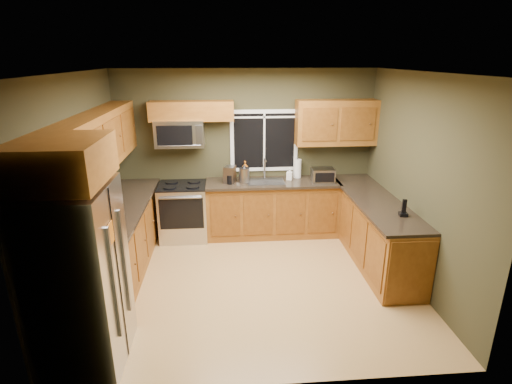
{
  "coord_description": "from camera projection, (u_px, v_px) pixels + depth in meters",
  "views": [
    {
      "loc": [
        -0.35,
        -4.69,
        2.87
      ],
      "look_at": [
        0.05,
        0.35,
        1.15
      ],
      "focal_mm": 28.0,
      "sensor_mm": 36.0,
      "label": 1
    }
  ],
  "objects": [
    {
      "name": "floor",
      "position": [
        254.0,
        281.0,
        5.38
      ],
      "size": [
        4.2,
        4.2,
        0.0
      ],
      "primitive_type": "plane",
      "color": "tan",
      "rests_on": "ground"
    },
    {
      "name": "ceiling",
      "position": [
        254.0,
        72.0,
        4.51
      ],
      "size": [
        4.2,
        4.2,
        0.0
      ],
      "primitive_type": "plane",
      "rotation": [
        3.14,
        0.0,
        0.0
      ],
      "color": "white",
      "rests_on": "back_wall"
    },
    {
      "name": "back_wall",
      "position": [
        246.0,
        153.0,
        6.64
      ],
      "size": [
        4.2,
        0.0,
        4.2
      ],
      "primitive_type": "plane",
      "rotation": [
        1.57,
        0.0,
        0.0
      ],
      "color": "#36331E",
      "rests_on": "ground"
    },
    {
      "name": "front_wall",
      "position": [
        271.0,
        254.0,
        3.24
      ],
      "size": [
        4.2,
        0.0,
        4.2
      ],
      "primitive_type": "plane",
      "rotation": [
        -1.57,
        0.0,
        0.0
      ],
      "color": "#36331E",
      "rests_on": "ground"
    },
    {
      "name": "left_wall",
      "position": [
        80.0,
        190.0,
        4.78
      ],
      "size": [
        0.0,
        3.6,
        3.6
      ],
      "primitive_type": "plane",
      "rotation": [
        1.57,
        0.0,
        1.57
      ],
      "color": "#36331E",
      "rests_on": "ground"
    },
    {
      "name": "right_wall",
      "position": [
        418.0,
        182.0,
        5.1
      ],
      "size": [
        0.0,
        3.6,
        3.6
      ],
      "primitive_type": "plane",
      "rotation": [
        1.57,
        0.0,
        -1.57
      ],
      "color": "#36331E",
      "rests_on": "ground"
    },
    {
      "name": "window",
      "position": [
        264.0,
        141.0,
        6.58
      ],
      "size": [
        1.12,
        0.03,
        1.02
      ],
      "color": "white",
      "rests_on": "back_wall"
    },
    {
      "name": "base_cabinets_left",
      "position": [
        123.0,
        240.0,
        5.54
      ],
      "size": [
        0.6,
        2.65,
        0.9
      ],
      "primitive_type": "cube",
      "color": "brown",
      "rests_on": "ground"
    },
    {
      "name": "countertop_left",
      "position": [
        121.0,
        209.0,
        5.39
      ],
      "size": [
        0.65,
        2.65,
        0.04
      ],
      "primitive_type": "cube",
      "color": "black",
      "rests_on": "base_cabinets_left"
    },
    {
      "name": "base_cabinets_back",
      "position": [
        272.0,
        209.0,
        6.68
      ],
      "size": [
        2.17,
        0.6,
        0.9
      ],
      "primitive_type": "cube",
      "color": "brown",
      "rests_on": "ground"
    },
    {
      "name": "countertop_back",
      "position": [
        273.0,
        183.0,
        6.5
      ],
      "size": [
        2.17,
        0.65,
        0.04
      ],
      "primitive_type": "cube",
      "color": "black",
      "rests_on": "base_cabinets_back"
    },
    {
      "name": "base_cabinets_peninsula",
      "position": [
        373.0,
        230.0,
        5.88
      ],
      "size": [
        0.6,
        2.52,
        0.9
      ],
      "color": "brown",
      "rests_on": "ground"
    },
    {
      "name": "countertop_peninsula",
      "position": [
        374.0,
        200.0,
        5.73
      ],
      "size": [
        0.65,
        2.5,
        0.04
      ],
      "primitive_type": "cube",
      "color": "black",
      "rests_on": "base_cabinets_peninsula"
    },
    {
      "name": "upper_cabinets_left",
      "position": [
        100.0,
        140.0,
        5.08
      ],
      "size": [
        0.33,
        2.65,
        0.72
      ],
      "primitive_type": "cube",
      "color": "brown",
      "rests_on": "left_wall"
    },
    {
      "name": "upper_cabinets_back_left",
      "position": [
        192.0,
        111.0,
        6.19
      ],
      "size": [
        1.3,
        0.33,
        0.3
      ],
      "primitive_type": "cube",
      "color": "brown",
      "rests_on": "back_wall"
    },
    {
      "name": "upper_cabinets_back_right",
      "position": [
        336.0,
        123.0,
        6.43
      ],
      "size": [
        1.3,
        0.33,
        0.72
      ],
      "primitive_type": "cube",
      "color": "brown",
      "rests_on": "back_wall"
    },
    {
      "name": "upper_cabinet_over_fridge",
      "position": [
        60.0,
        162.0,
        3.36
      ],
      "size": [
        0.72,
        0.9,
        0.38
      ],
      "primitive_type": "cube",
      "color": "brown",
      "rests_on": "left_wall"
    },
    {
      "name": "refrigerator",
      "position": [
        80.0,
        279.0,
        3.73
      ],
      "size": [
        0.74,
        0.9,
        1.8
      ],
      "color": "#B7B7BC",
      "rests_on": "ground"
    },
    {
      "name": "range",
      "position": [
        184.0,
        211.0,
        6.53
      ],
      "size": [
        0.76,
        0.69,
        0.94
      ],
      "color": "#B7B7BC",
      "rests_on": "ground"
    },
    {
      "name": "microwave",
      "position": [
        180.0,
        133.0,
        6.25
      ],
      "size": [
        0.76,
        0.41,
        0.42
      ],
      "color": "#B7B7BC",
      "rests_on": "back_wall"
    },
    {
      "name": "sink",
      "position": [
        266.0,
        181.0,
        6.5
      ],
      "size": [
        0.6,
        0.42,
        0.36
      ],
      "color": "slate",
      "rests_on": "countertop_back"
    },
    {
      "name": "toaster_oven",
      "position": [
        323.0,
        175.0,
        6.44
      ],
      "size": [
        0.37,
        0.29,
        0.22
      ],
      "color": "#B7B7BC",
      "rests_on": "countertop_back"
    },
    {
      "name": "coffee_maker",
      "position": [
        230.0,
        175.0,
        6.39
      ],
      "size": [
        0.22,
        0.25,
        0.27
      ],
      "color": "slate",
      "rests_on": "countertop_back"
    },
    {
      "name": "kettle",
      "position": [
        244.0,
        174.0,
        6.4
      ],
      "size": [
        0.2,
        0.2,
        0.3
      ],
      "color": "#B7B7BC",
      "rests_on": "countertop_back"
    },
    {
      "name": "paper_towel_roll",
      "position": [
        297.0,
        168.0,
        6.67
      ],
      "size": [
        0.15,
        0.15,
        0.34
      ],
      "color": "white",
      "rests_on": "countertop_back"
    },
    {
      "name": "soap_bottle_a",
      "position": [
        245.0,
        170.0,
        6.59
      ],
      "size": [
        0.13,
        0.13,
        0.3
      ],
      "primitive_type": "imported",
      "rotation": [
        0.0,
        0.0,
        0.13
      ],
      "color": "#BF6112",
      "rests_on": "countertop_back"
    },
    {
      "name": "soap_bottle_b",
      "position": [
        290.0,
        174.0,
        6.56
      ],
      "size": [
        0.11,
        0.12,
        0.2
      ],
      "primitive_type": "imported",
      "rotation": [
        0.0,
        0.0,
        -0.34
      ],
      "color": "white",
      "rests_on": "countertop_back"
    },
    {
      "name": "soap_bottle_c",
      "position": [
        232.0,
        174.0,
        6.63
      ],
      "size": [
        0.13,
        0.13,
        0.15
      ],
      "primitive_type": "imported",
      "rotation": [
        0.0,
        0.0,
        -0.05
      ],
      "color": "white",
      "rests_on": "countertop_back"
    },
    {
      "name": "cordless_phone",
      "position": [
        404.0,
        211.0,
        5.07
      ],
      "size": [
        0.11,
        0.11,
        0.22
      ],
      "color": "black",
      "rests_on": "countertop_peninsula"
    }
  ]
}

